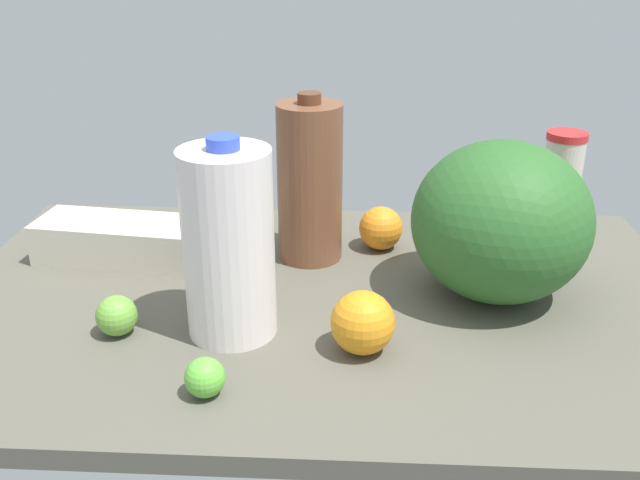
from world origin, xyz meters
TOP-DOWN VIEW (x-y plane):
  - countertop at (0.00, 0.00)cm, footprint 120.00×76.00cm
  - milk_jug at (-12.21, -10.75)cm, footprint 12.89×12.89cm
  - watermelon at (27.89, 2.66)cm, footprint 27.75×27.75cm
  - chocolate_milk_jug at (-2.59, 15.45)cm, footprint 11.29×11.29cm
  - egg_carton at (-36.19, 12.45)cm, footprint 29.90×14.67cm
  - tumbler_cup at (43.95, 28.81)cm, footprint 7.44×7.44cm
  - orange_by_jug at (10.08, 19.49)cm, footprint 7.97×7.97cm
  - lime_far_back at (-13.07, -26.70)cm, footprint 5.19×5.19cm
  - lime_loose at (-28.75, -12.72)cm, footprint 5.98×5.98cm
  - orange_beside_bowl at (6.70, -15.36)cm, footprint 8.99×8.99cm

SIDE VIEW (x-z plane):
  - countertop at x=0.00cm, z-range 0.00..3.00cm
  - lime_far_back at x=-13.07cm, z-range 3.00..8.19cm
  - lime_loose at x=-28.75cm, z-range 3.00..8.98cm
  - egg_carton at x=-36.19cm, z-range 3.00..10.24cm
  - orange_by_jug at x=10.08cm, z-range 3.00..10.97cm
  - orange_beside_bowl at x=6.70cm, z-range 3.00..11.99cm
  - tumbler_cup at x=43.95cm, z-range 3.04..22.97cm
  - watermelon at x=27.89cm, z-range 3.00..28.22cm
  - milk_jug at x=-12.21cm, z-range 2.22..31.51cm
  - chocolate_milk_jug at x=-2.59cm, z-range 2.22..31.69cm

